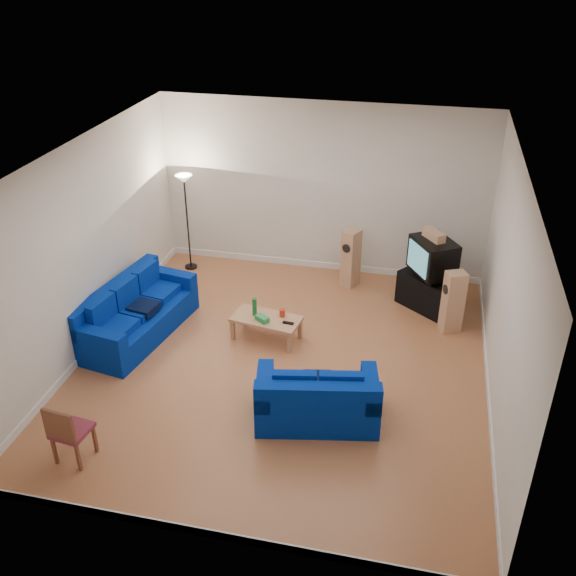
% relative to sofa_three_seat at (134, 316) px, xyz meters
% --- Properties ---
extents(room, '(6.01, 6.51, 3.21)m').
position_rel_sofa_three_seat_xyz_m(room, '(2.51, -0.31, 1.22)').
color(room, brown).
rests_on(room, ground).
extents(sofa_three_seat, '(1.33, 2.36, 0.86)m').
position_rel_sofa_three_seat_xyz_m(sofa_three_seat, '(0.00, 0.00, 0.00)').
color(sofa_three_seat, navy).
rests_on(sofa_three_seat, ground).
extents(sofa_loveseat, '(1.74, 1.19, 0.80)m').
position_rel_sofa_three_seat_xyz_m(sofa_loveseat, '(3.25, -1.43, -0.02)').
color(sofa_loveseat, navy).
rests_on(sofa_loveseat, ground).
extents(coffee_table, '(1.15, 0.71, 0.39)m').
position_rel_sofa_three_seat_xyz_m(coffee_table, '(2.11, 0.32, 0.02)').
color(coffee_table, tan).
rests_on(coffee_table, ground).
extents(bottle, '(0.09, 0.09, 0.31)m').
position_rel_sofa_three_seat_xyz_m(bottle, '(1.91, 0.35, 0.23)').
color(bottle, '#197233').
rests_on(bottle, coffee_table).
extents(tissue_box, '(0.25, 0.22, 0.09)m').
position_rel_sofa_three_seat_xyz_m(tissue_box, '(2.07, 0.21, 0.12)').
color(tissue_box, green).
rests_on(tissue_box, coffee_table).
extents(red_canister, '(0.10, 0.10, 0.12)m').
position_rel_sofa_three_seat_xyz_m(red_canister, '(2.34, 0.41, 0.13)').
color(red_canister, red).
rests_on(red_canister, coffee_table).
extents(remote, '(0.18, 0.07, 0.02)m').
position_rel_sofa_three_seat_xyz_m(remote, '(2.48, 0.23, 0.08)').
color(remote, black).
rests_on(remote, coffee_table).
extents(tv_stand, '(1.12, 1.04, 0.60)m').
position_rel_sofa_three_seat_xyz_m(tv_stand, '(4.57, 1.88, -0.02)').
color(tv_stand, black).
rests_on(tv_stand, ground).
extents(av_receiver, '(0.56, 0.58, 0.11)m').
position_rel_sofa_three_seat_xyz_m(av_receiver, '(4.60, 1.82, 0.34)').
color(av_receiver, black).
rests_on(av_receiver, tv_stand).
extents(television, '(0.87, 0.94, 0.59)m').
position_rel_sofa_three_seat_xyz_m(television, '(4.57, 1.83, 0.68)').
color(television, black).
rests_on(television, av_receiver).
extents(centre_speaker, '(0.39, 0.44, 0.15)m').
position_rel_sofa_three_seat_xyz_m(centre_speaker, '(4.55, 1.88, 1.05)').
color(centre_speaker, tan).
rests_on(centre_speaker, television).
extents(speaker_left, '(0.36, 0.40, 1.08)m').
position_rel_sofa_three_seat_xyz_m(speaker_left, '(3.15, 2.39, 0.22)').
color(speaker_left, tan).
rests_on(speaker_left, ground).
extents(speaker_right, '(0.38, 0.35, 1.05)m').
position_rel_sofa_three_seat_xyz_m(speaker_right, '(4.96, 1.23, 0.21)').
color(speaker_right, tan).
rests_on(speaker_right, ground).
extents(floor_lamp, '(0.32, 0.32, 1.87)m').
position_rel_sofa_three_seat_xyz_m(floor_lamp, '(0.06, 2.39, 1.22)').
color(floor_lamp, black).
rests_on(floor_lamp, ground).
extents(dining_chair, '(0.46, 0.46, 0.87)m').
position_rel_sofa_three_seat_xyz_m(dining_chair, '(0.46, -2.83, 0.17)').
color(dining_chair, brown).
rests_on(dining_chair, ground).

